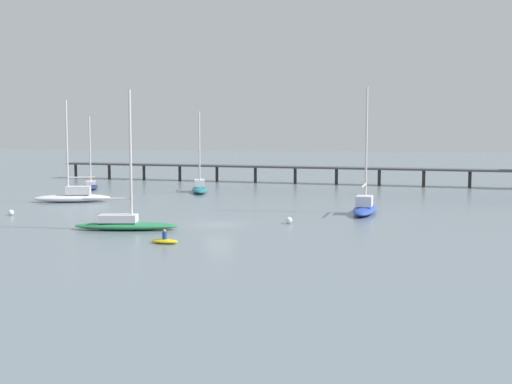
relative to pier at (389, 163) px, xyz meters
name	(u,v)px	position (x,y,z in m)	size (l,w,h in m)	color
ground_plane	(219,225)	(-15.19, -46.72, -3.53)	(400.00, 400.00, 0.00)	slate
pier	(389,163)	(0.00, 0.00, 0.00)	(84.31, 10.02, 7.33)	#4C4C51
sailboat_green	(125,222)	(-22.62, -51.48, -2.83)	(9.59, 4.03, 12.44)	#287F4C
sailboat_blue	(365,206)	(-2.13, -35.76, -2.71)	(2.81, 9.26, 13.43)	#2D4CB7
sailboat_navy	(91,185)	(-43.71, -14.94, -2.90)	(5.25, 7.96, 10.79)	navy
sailboat_teal	(200,187)	(-26.09, -16.99, -2.77)	(4.58, 8.77, 11.38)	#1E727A
sailboat_white	(73,196)	(-37.80, -31.88, -2.74)	(9.60, 5.69, 12.44)	white
dinghy_yellow	(165,241)	(-16.74, -57.43, -3.30)	(2.35, 1.23, 1.14)	yellow
mooring_buoy_far	(289,220)	(-8.86, -44.68, -3.21)	(0.64, 0.64, 0.64)	silver
mooring_buoy_outer	(11,213)	(-38.15, -44.84, -3.23)	(0.59, 0.59, 0.59)	silver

